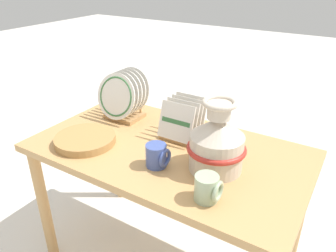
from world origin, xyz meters
TOP-DOWN VIEW (x-y plane):
  - display_table at (0.00, 0.00)m, footprint 1.24×0.71m
  - ceramic_vase at (0.25, -0.04)m, footprint 0.24×0.24m
  - dish_rack_round_plates at (-0.37, 0.15)m, footprint 0.24×0.20m
  - dish_rack_square_plates at (0.01, 0.12)m, footprint 0.18×0.18m
  - wicker_charger_stack at (-0.35, -0.17)m, footprint 0.28×0.28m
  - mug_cobalt_glaze at (0.04, -0.15)m, footprint 0.09×0.09m
  - mug_sage_glaze at (0.31, -0.24)m, footprint 0.09×0.09m

SIDE VIEW (x-z plane):
  - display_table at x=0.00m, z-range 0.26..0.98m
  - wicker_charger_stack at x=-0.35m, z-range 0.71..0.75m
  - mug_cobalt_glaze at x=0.04m, z-range 0.71..0.81m
  - mug_sage_glaze at x=0.31m, z-range 0.71..0.81m
  - dish_rack_square_plates at x=0.01m, z-range 0.69..0.88m
  - dish_rack_round_plates at x=-0.37m, z-range 0.70..0.96m
  - ceramic_vase at x=0.25m, z-range 0.69..0.99m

